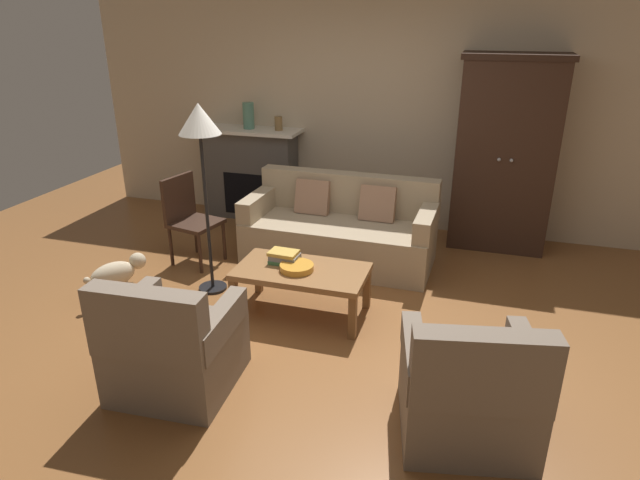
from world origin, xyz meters
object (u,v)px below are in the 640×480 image
(mantel_vase_bronze, at_px, (278,123))
(fruit_bowl, at_px, (297,267))
(dog, at_px, (117,274))
(book_stack, at_px, (284,257))
(armchair_near_right, at_px, (468,392))
(side_chair_wooden, at_px, (188,214))
(fireplace, at_px, (252,173))
(coffee_table, at_px, (301,275))
(mantel_vase_jade, at_px, (249,116))
(couch, at_px, (340,231))
(armoire, at_px, (505,154))
(armchair_near_left, at_px, (173,348))
(floor_lamp, at_px, (200,131))

(mantel_vase_bronze, bearing_deg, fruit_bowl, -65.83)
(mantel_vase_bronze, height_order, dog, mantel_vase_bronze)
(book_stack, xyz_separation_m, mantel_vase_bronze, (-0.83, 2.07, 0.73))
(armchair_near_right, xyz_separation_m, side_chair_wooden, (-2.88, 1.82, 0.20))
(book_stack, relative_size, mantel_vase_bronze, 1.55)
(mantel_vase_bronze, bearing_deg, fireplace, 177.30)
(fruit_bowl, relative_size, side_chair_wooden, 0.32)
(side_chair_wooden, bearing_deg, mantel_vase_bronze, 72.87)
(coffee_table, distance_m, side_chair_wooden, 1.62)
(mantel_vase_bronze, height_order, side_chair_wooden, mantel_vase_bronze)
(coffee_table, distance_m, mantel_vase_jade, 2.71)
(couch, distance_m, fruit_bowl, 1.22)
(fruit_bowl, xyz_separation_m, book_stack, (-0.15, 0.11, 0.03))
(armoire, xyz_separation_m, dog, (-3.23, -2.32, -0.78))
(armoire, xyz_separation_m, book_stack, (-1.74, -2.01, -0.55))
(armoire, xyz_separation_m, coffee_table, (-1.56, -2.08, -0.66))
(armchair_near_left, distance_m, armchair_near_right, 1.93)
(book_stack, distance_m, floor_lamp, 1.28)
(coffee_table, relative_size, mantel_vase_bronze, 6.68)
(mantel_vase_jade, bearing_deg, floor_lamp, -77.39)
(mantel_vase_jade, relative_size, armchair_near_right, 0.34)
(mantel_vase_bronze, bearing_deg, coffee_table, -64.86)
(dog, bearing_deg, coffee_table, 8.08)
(fireplace, distance_m, couch, 1.74)
(fireplace, relative_size, floor_lamp, 0.73)
(armchair_near_left, xyz_separation_m, armchair_near_right, (1.92, 0.10, 0.00))
(armoire, xyz_separation_m, couch, (-1.54, -0.90, -0.71))
(couch, height_order, coffee_table, couch)
(mantel_vase_jade, relative_size, floor_lamp, 0.18)
(armchair_near_right, bearing_deg, dog, 164.11)
(fruit_bowl, bearing_deg, couch, 87.59)
(mantel_vase_bronze, xyz_separation_m, armchair_near_right, (2.43, -3.26, -0.89))
(mantel_vase_jade, bearing_deg, armchair_near_right, -49.21)
(armoire, height_order, floor_lamp, armoire)
(couch, distance_m, mantel_vase_jade, 1.96)
(book_stack, distance_m, armchair_near_right, 2.01)
(armoire, distance_m, armchair_near_right, 3.28)
(armoire, distance_m, coffee_table, 2.69)
(side_chair_wooden, bearing_deg, floor_lamp, -45.87)
(coffee_table, xyz_separation_m, armchair_near_right, (1.43, -1.12, -0.05))
(mantel_vase_bronze, distance_m, armchair_near_right, 4.16)
(fireplace, distance_m, mantel_vase_bronze, 0.74)
(fruit_bowl, height_order, floor_lamp, floor_lamp)
(dog, bearing_deg, side_chair_wooden, 77.06)
(armchair_near_left, bearing_deg, armchair_near_right, 3.10)
(mantel_vase_bronze, xyz_separation_m, dog, (-0.66, -2.38, -0.96))
(fruit_bowl, height_order, armchair_near_right, armchair_near_right)
(book_stack, bearing_deg, side_chair_wooden, 153.79)
(fireplace, xyz_separation_m, couch, (1.41, -0.98, -0.25))
(mantel_vase_bronze, bearing_deg, dog, -105.50)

